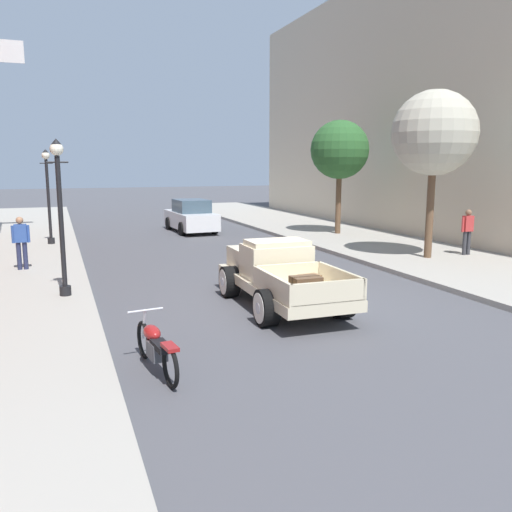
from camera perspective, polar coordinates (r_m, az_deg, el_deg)
The scene contains 12 objects.
ground_plane at distance 13.40m, azimuth 3.06°, elevation -4.84°, with size 140.00×140.00×0.00m, color #47474C.
sidewalk_right at distance 17.53m, azimuth 25.34°, elevation -2.04°, with size 5.50×64.00×0.15m, color #9E998E.
building_right_storefront at distance 31.92m, azimuth 21.92°, elevation 14.38°, with size 12.00×28.00×12.64m, color beige.
hotrod_truck_cream at distance 12.95m, azimuth 2.35°, elevation -1.93°, with size 2.25×4.97×1.58m.
motorcycle_parked at distance 8.98m, azimuth -10.70°, elevation -9.49°, with size 0.62×2.11×0.93m.
car_background_white at distance 27.22m, azimuth -7.00°, elevation 4.20°, with size 2.03×4.38×1.65m.
pedestrian_sidewalk_left at distance 17.99m, azimuth -23.93°, elevation 1.61°, with size 0.53×0.22×1.65m.
pedestrian_sidewalk_right at distance 20.63m, azimuth 21.76°, elevation 2.70°, with size 0.53×0.22×1.65m.
street_lamp_near at distance 13.83m, azimuth -20.30°, elevation 5.05°, with size 0.50×0.32×3.85m.
street_lamp_far at distance 23.38m, azimuth -21.45°, elevation 6.67°, with size 0.50×0.32×3.85m.
street_tree_nearest at distance 19.46m, azimuth 18.60°, elevation 12.35°, with size 2.89×2.89×5.74m.
street_tree_second at distance 25.46m, azimuth 8.98°, elevation 11.17°, with size 2.72×2.72×5.28m.
Camera 1 is at (-5.22, -11.87, 3.38)m, focal length 37.24 mm.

